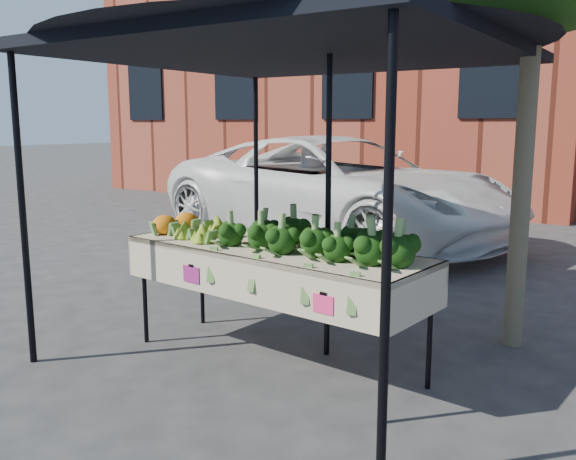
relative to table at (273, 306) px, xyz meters
The scene contains 9 objects.
ground 0.50m from the table, 148.80° to the left, with size 90.00×90.00×0.00m, color #2D2D30.
table is the anchor object (origin of this frame).
canopy 1.03m from the table, 102.71° to the left, with size 3.16×3.16×2.74m, color black, non-canonical shape.
broccoli_heap 0.69m from the table, ahead, with size 1.55×0.58×0.28m, color black.
romanesco_cluster 0.87m from the table, behind, with size 0.44×0.58×0.21m, color #9CB62B.
cauliflower_pair 1.17m from the table, behind, with size 0.24×0.44×0.19m, color orange.
vehicle 5.63m from the table, 113.64° to the left, with size 2.68×1.62×5.82m, color white.
street_tree 2.63m from the table, 44.70° to the left, with size 2.19×2.19×4.31m, color #1E4C14, non-canonical shape.
building_left 13.79m from the table, 113.19° to the left, with size 12.00×8.00×9.00m, color maroon.
Camera 1 is at (2.71, -3.74, 1.80)m, focal length 38.09 mm.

